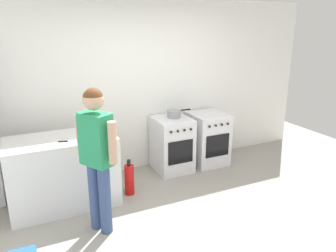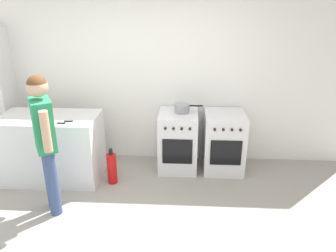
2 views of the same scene
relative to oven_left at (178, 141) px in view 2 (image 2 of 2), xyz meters
The scene contains 11 objects.
ground_plane 1.67m from the oven_left, 102.51° to the right, with size 8.00×8.00×0.00m, color gray.
back_wall 1.01m from the oven_left, 133.25° to the left, with size 6.00×0.10×2.60m, color white.
counter_unit 1.74m from the oven_left, 167.47° to the right, with size 1.30×0.70×0.90m, color silver.
oven_left is the anchor object (origin of this frame).
oven_right 0.65m from the oven_left, ahead, with size 0.56×0.62×0.85m.
pot 0.49m from the oven_left, 27.81° to the left, with size 0.39×0.21×0.12m.
knife_carving 1.55m from the oven_left, 154.72° to the right, with size 0.33×0.07×0.01m.
knife_bread 1.45m from the oven_left, 156.47° to the right, with size 0.35×0.06×0.01m.
knife_paring 1.81m from the oven_left, 161.80° to the right, with size 0.21×0.09×0.01m.
person 1.89m from the oven_left, 141.81° to the right, with size 0.34×0.51×1.62m.
fire_extinguisher 1.01m from the oven_left, 151.22° to the right, with size 0.13×0.13×0.50m.
Camera 2 is at (0.45, -2.71, 2.36)m, focal length 35.00 mm.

